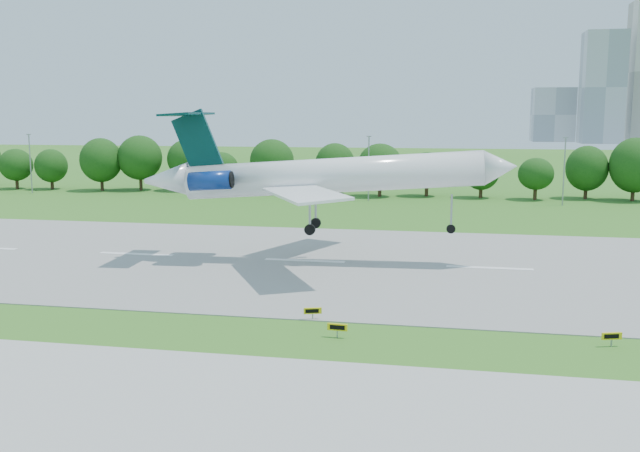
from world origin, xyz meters
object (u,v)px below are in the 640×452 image
at_px(airliner, 314,175).
at_px(service_vehicle_b, 341,198).
at_px(service_vehicle_a, 297,196).
at_px(taxi_sign_left, 313,311).

distance_m(airliner, service_vehicle_b, 57.93).
relative_size(service_vehicle_a, service_vehicle_b, 1.15).
bearing_deg(service_vehicle_b, service_vehicle_a, 83.21).
distance_m(taxi_sign_left, service_vehicle_b, 79.64).
height_order(service_vehicle_a, service_vehicle_b, service_vehicle_a).
distance_m(service_vehicle_a, service_vehicle_b, 8.68).
bearing_deg(taxi_sign_left, service_vehicle_b, 80.14).
relative_size(airliner, taxi_sign_left, 29.01).
xyz_separation_m(service_vehicle_a, service_vehicle_b, (8.68, -0.03, -0.06)).
height_order(airliner, service_vehicle_b, airliner).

